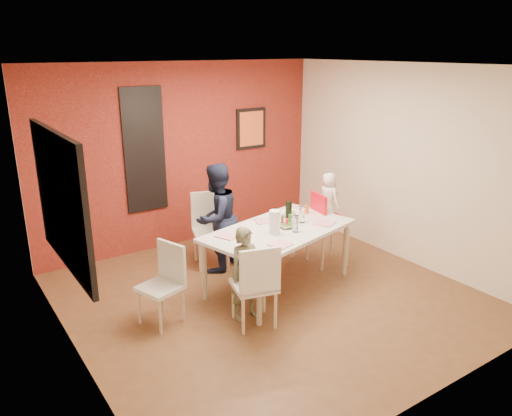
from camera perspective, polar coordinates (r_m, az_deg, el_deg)
ground at (r=6.14m, az=1.60°, el=-10.09°), size 4.50×4.50×0.00m
ceiling at (r=5.43m, az=1.85°, el=15.98°), size 4.50×4.50×0.02m
wall_back at (r=7.52m, az=-8.41°, el=5.96°), size 4.50×0.02×2.70m
wall_front at (r=4.13m, az=20.36°, el=-5.04°), size 4.50×0.02×2.70m
wall_left at (r=4.74m, az=-20.94°, el=-2.16°), size 0.02×4.50×2.70m
wall_right at (r=7.15m, az=16.56°, el=4.79°), size 0.02×4.50×2.70m
brick_accent_wall at (r=7.50m, az=-8.34°, el=5.94°), size 4.50×0.02×2.70m
picture_window_frame at (r=4.88m, az=-21.43°, el=0.79°), size 0.05×1.70×1.30m
picture_window_pane at (r=4.88m, az=-21.26°, el=0.82°), size 0.02×1.55×1.15m
glassblock_strip at (r=7.23m, az=-12.64°, el=6.45°), size 0.55×0.03×1.70m
glassblock_surround at (r=7.22m, az=-12.63°, el=6.44°), size 0.60×0.03×1.76m
art_print_frame at (r=8.02m, az=-0.57°, el=9.07°), size 0.54×0.03×0.64m
art_print_canvas at (r=8.01m, az=-0.51°, el=9.05°), size 0.44×0.01×0.54m
dining_table at (r=6.11m, az=2.63°, el=-2.99°), size 2.05×1.45×0.77m
chair_near at (r=5.29m, az=0.06°, el=-8.46°), size 0.54×0.54×0.95m
chair_far at (r=6.88m, az=-5.32°, el=-1.91°), size 0.59×0.59×1.00m
chair_left at (r=5.54m, az=-10.34°, el=-7.96°), size 0.52×0.52×0.88m
high_chair at (r=6.86m, az=7.94°, el=-1.55°), size 0.49×0.49×1.03m
child_near at (r=5.49m, az=-1.18°, el=-7.48°), size 0.39×0.26×1.06m
child_far at (r=6.61m, az=-4.55°, el=-1.14°), size 0.86×0.78×1.46m
toddler at (r=6.77m, az=8.27°, el=1.15°), size 0.22×0.34×0.69m
plate_near_left at (r=5.59m, az=2.80°, el=-4.19°), size 0.27×0.27×0.01m
plate_far_mid at (r=6.33m, az=0.98°, el=-1.49°), size 0.28×0.28×0.01m
plate_near_right at (r=6.31m, az=7.84°, el=-1.71°), size 0.30×0.30×0.01m
plate_far_left at (r=5.85m, az=-3.15°, el=-3.16°), size 0.31×0.31×0.01m
salad_bowl_a at (r=6.12m, az=3.53°, el=-2.05°), size 0.22×0.22×0.05m
salad_bowl_b at (r=6.54m, az=3.92°, el=-0.66°), size 0.31×0.31×0.06m
wine_bottle at (r=6.19m, az=3.76°, el=-0.58°), size 0.08×0.08×0.30m
wine_glass_a at (r=5.96m, az=4.52°, el=-1.79°), size 0.07×0.07×0.21m
wine_glass_b at (r=6.28m, az=5.26°, el=-0.74°), size 0.08×0.08×0.22m
paper_towel_roll at (r=5.87m, az=2.15°, el=-1.64°), size 0.13×0.13×0.29m
condiment_red at (r=6.07m, az=3.54°, el=-1.80°), size 0.03×0.03×0.13m
condiment_green at (r=6.16m, az=3.89°, el=-1.40°), size 0.04×0.04×0.15m
condiment_brown at (r=6.11m, az=3.02°, el=-1.56°), size 0.04×0.04×0.15m
sippy_cup at (r=6.65m, az=5.76°, el=-0.16°), size 0.07×0.07×0.11m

